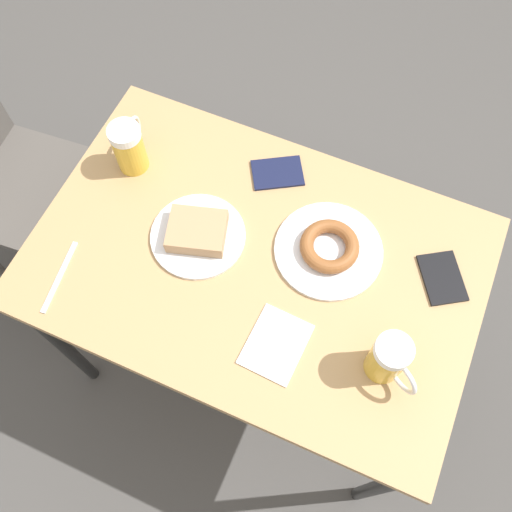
# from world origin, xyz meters

# --- Properties ---
(ground_plane) EXTENTS (8.00, 8.00, 0.00)m
(ground_plane) POSITION_xyz_m (0.00, 0.00, 0.00)
(ground_plane) COLOR #474442
(table) EXTENTS (0.69, 1.04, 0.76)m
(table) POSITION_xyz_m (0.00, 0.00, 0.69)
(table) COLOR tan
(table) RESTS_ON ground_plane
(plate_with_cake) EXTENTS (0.23, 0.23, 0.05)m
(plate_with_cake) POSITION_xyz_m (0.00, 0.15, 0.77)
(plate_with_cake) COLOR silver
(plate_with_cake) RESTS_ON table
(plate_with_donut) EXTENTS (0.26, 0.26, 0.04)m
(plate_with_donut) POSITION_xyz_m (0.09, -0.15, 0.77)
(plate_with_donut) COLOR silver
(plate_with_donut) RESTS_ON table
(beer_mug_left) EXTENTS (0.12, 0.08, 0.14)m
(beer_mug_left) POSITION_xyz_m (0.13, 0.39, 0.83)
(beer_mug_left) COLOR gold
(beer_mug_left) RESTS_ON table
(beer_mug_center) EXTENTS (0.09, 0.11, 0.14)m
(beer_mug_center) POSITION_xyz_m (-0.13, -0.35, 0.83)
(beer_mug_center) COLOR gold
(beer_mug_center) RESTS_ON table
(napkin_folded) EXTENTS (0.16, 0.13, 0.00)m
(napkin_folded) POSITION_xyz_m (-0.17, -0.12, 0.76)
(napkin_folded) COLOR white
(napkin_folded) RESTS_ON table
(fork) EXTENTS (0.18, 0.04, 0.00)m
(fork) POSITION_xyz_m (-0.22, 0.40, 0.76)
(fork) COLOR silver
(fork) RESTS_ON table
(passport_near_edge) EXTENTS (0.15, 0.14, 0.01)m
(passport_near_edge) POSITION_xyz_m (0.13, -0.41, 0.76)
(passport_near_edge) COLOR black
(passport_near_edge) RESTS_ON table
(passport_far_edge) EXTENTS (0.14, 0.15, 0.01)m
(passport_far_edge) POSITION_xyz_m (0.24, 0.05, 0.76)
(passport_far_edge) COLOR #141938
(passport_far_edge) RESTS_ON table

